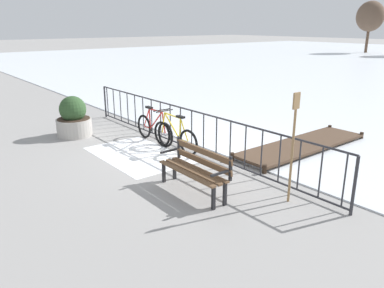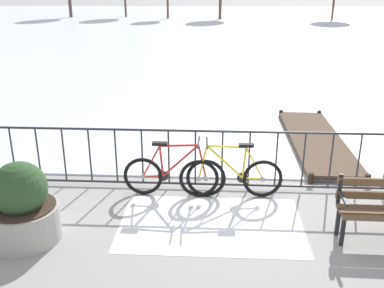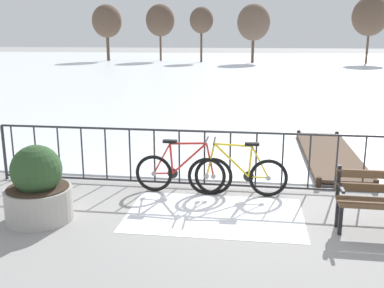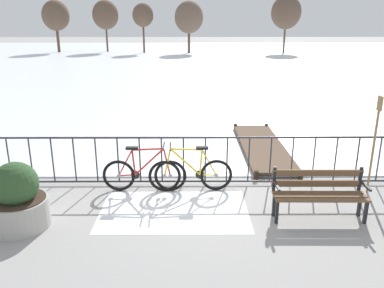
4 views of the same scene
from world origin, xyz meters
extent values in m
plane|color=gray|center=(0.00, 0.00, 0.00)|extent=(160.00, 160.00, 0.00)
cube|color=silver|center=(0.00, 28.40, 0.01)|extent=(80.00, 56.00, 0.03)
cube|color=white|center=(-0.39, -1.20, 0.00)|extent=(2.70, 1.68, 0.01)
cylinder|color=#2D2D33|center=(0.00, 0.00, 1.05)|extent=(9.00, 0.04, 0.04)
cylinder|color=#2D2D33|center=(0.00, 0.00, 0.08)|extent=(9.00, 0.04, 0.04)
cylinder|color=#2D2D33|center=(-3.87, 0.00, 0.57)|extent=(0.03, 0.03, 0.97)
cylinder|color=#2D2D33|center=(-3.41, 0.00, 0.57)|extent=(0.03, 0.03, 0.97)
cylinder|color=#2D2D33|center=(-2.96, 0.00, 0.57)|extent=(0.03, 0.03, 0.97)
cylinder|color=#2D2D33|center=(-2.50, 0.00, 0.57)|extent=(0.03, 0.03, 0.97)
cylinder|color=#2D2D33|center=(-2.05, 0.00, 0.57)|extent=(0.03, 0.03, 0.97)
cylinder|color=#2D2D33|center=(-1.59, 0.00, 0.57)|extent=(0.03, 0.03, 0.97)
cylinder|color=#2D2D33|center=(-1.14, 0.00, 0.57)|extent=(0.03, 0.03, 0.97)
cylinder|color=#2D2D33|center=(-0.68, 0.00, 0.57)|extent=(0.03, 0.03, 0.97)
cylinder|color=#2D2D33|center=(-0.23, 0.00, 0.57)|extent=(0.03, 0.03, 0.97)
cylinder|color=#2D2D33|center=(0.23, 0.00, 0.57)|extent=(0.03, 0.03, 0.97)
cylinder|color=#2D2D33|center=(0.68, 0.00, 0.57)|extent=(0.03, 0.03, 0.97)
cylinder|color=#2D2D33|center=(1.14, 0.00, 0.57)|extent=(0.03, 0.03, 0.97)
cylinder|color=#2D2D33|center=(1.59, 0.00, 0.57)|extent=(0.03, 0.03, 0.97)
cylinder|color=#2D2D33|center=(2.05, 0.00, 0.57)|extent=(0.03, 0.03, 0.97)
torus|color=black|center=(-1.54, -0.29, 0.33)|extent=(0.66, 0.07, 0.66)
cylinder|color=gray|center=(-1.54, -0.29, 0.33)|extent=(0.08, 0.06, 0.08)
torus|color=black|center=(-0.49, -0.30, 0.33)|extent=(0.66, 0.07, 0.66)
cylinder|color=gray|center=(-0.49, -0.30, 0.33)|extent=(0.08, 0.06, 0.08)
cylinder|color=red|center=(-1.23, -0.29, 0.62)|extent=(0.08, 0.04, 0.53)
cylinder|color=red|center=(-0.91, -0.29, 0.63)|extent=(0.61, 0.04, 0.59)
cylinder|color=red|center=(-0.93, -0.29, 0.90)|extent=(0.63, 0.04, 0.07)
cylinder|color=red|center=(-1.37, -0.29, 0.34)|extent=(0.34, 0.03, 0.05)
cylinder|color=red|center=(-1.39, -0.29, 0.61)|extent=(0.32, 0.03, 0.56)
cylinder|color=red|center=(-0.55, -0.30, 0.62)|extent=(0.16, 0.03, 0.59)
cube|color=black|center=(-1.25, -0.29, 0.92)|extent=(0.24, 0.10, 0.05)
cylinder|color=black|center=(-0.62, -0.30, 0.96)|extent=(0.03, 0.52, 0.03)
cylinder|color=black|center=(-1.21, -0.29, 0.35)|extent=(0.18, 0.02, 0.18)
torus|color=black|center=(0.44, -0.27, 0.33)|extent=(0.66, 0.09, 0.66)
cylinder|color=gray|center=(0.44, -0.27, 0.33)|extent=(0.08, 0.06, 0.08)
torus|color=black|center=(-0.61, -0.32, 0.33)|extent=(0.66, 0.09, 0.66)
cylinder|color=gray|center=(-0.61, -0.32, 0.33)|extent=(0.08, 0.06, 0.08)
cylinder|color=yellow|center=(0.13, -0.29, 0.62)|extent=(0.08, 0.04, 0.53)
cylinder|color=yellow|center=(-0.19, -0.30, 0.63)|extent=(0.61, 0.06, 0.59)
cylinder|color=yellow|center=(-0.17, -0.30, 0.90)|extent=(0.63, 0.07, 0.07)
cylinder|color=yellow|center=(0.28, -0.28, 0.34)|extent=(0.34, 0.04, 0.05)
cylinder|color=yellow|center=(0.30, -0.28, 0.61)|extent=(0.32, 0.04, 0.56)
cylinder|color=yellow|center=(-0.54, -0.32, 0.62)|extent=(0.16, 0.04, 0.59)
cube|color=black|center=(0.15, -0.28, 0.92)|extent=(0.24, 0.11, 0.05)
cylinder|color=black|center=(-0.48, -0.31, 0.96)|extent=(0.05, 0.52, 0.03)
cylinder|color=black|center=(0.11, -0.29, 0.35)|extent=(0.18, 0.03, 0.18)
cube|color=black|center=(1.40, -1.65, 0.22)|extent=(0.05, 0.06, 0.44)
cube|color=black|center=(1.40, -1.39, 0.22)|extent=(0.05, 0.06, 0.44)
cube|color=black|center=(1.40, -1.27, 0.67)|extent=(0.05, 0.04, 0.45)
cube|color=black|center=(1.40, -1.52, 0.64)|extent=(0.04, 0.40, 0.04)
cylinder|color=#ADA8A0|center=(-2.97, -1.74, 0.25)|extent=(0.98, 0.98, 0.49)
cylinder|color=#38281E|center=(-2.97, -1.74, 0.50)|extent=(0.90, 0.90, 0.02)
sphere|color=#2D4C28|center=(-2.97, -1.74, 0.77)|extent=(0.75, 0.75, 0.75)
cube|color=#4C3828|center=(1.86, 2.32, 0.12)|extent=(1.10, 4.04, 0.06)
cylinder|color=#35271C|center=(1.36, 0.30, 0.10)|extent=(0.10, 0.10, 0.20)
cylinder|color=#35271C|center=(2.35, 0.30, 0.10)|extent=(0.10, 0.10, 0.20)
cylinder|color=#35271C|center=(1.36, 4.34, 0.10)|extent=(0.10, 0.10, 0.20)
cylinder|color=#35271C|center=(2.35, 4.34, 0.10)|extent=(0.10, 0.10, 0.20)
cylinder|color=brown|center=(10.20, 35.91, 1.63)|extent=(0.20, 0.20, 3.26)
cylinder|color=brown|center=(-9.34, 37.48, 1.56)|extent=(0.20, 0.20, 3.12)
cylinder|color=brown|center=(-0.15, 35.58, 1.40)|extent=(0.26, 0.26, 2.80)
cylinder|color=brown|center=(-14.60, 36.83, 1.51)|extent=(0.30, 0.30, 3.02)
cylinder|color=brown|center=(-5.02, 35.79, 1.63)|extent=(0.20, 0.20, 3.26)
camera|label=1|loc=(7.29, -5.63, 3.05)|focal=35.44mm
camera|label=2|loc=(-0.35, -6.93, 3.40)|focal=41.28mm
camera|label=3|loc=(0.16, -7.63, 2.72)|focal=41.97mm
camera|label=4|loc=(-0.10, -7.64, 3.33)|focal=36.42mm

